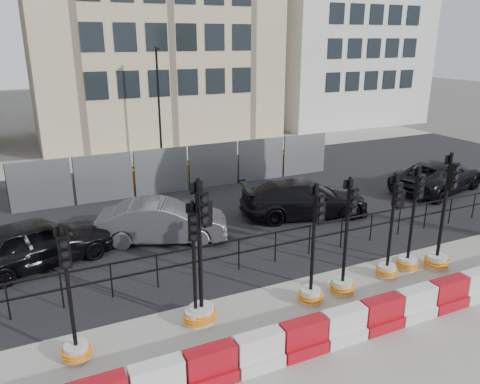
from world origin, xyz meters
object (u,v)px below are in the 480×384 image
traffic_signal_h (439,246)px  car_a (37,243)px  car_c (304,198)px  traffic_signal_a (75,334)px  traffic_signal_d (312,276)px

traffic_signal_h → car_a: traffic_signal_h is taller
car_a → car_c: 9.29m
car_a → traffic_signal_a: bearing=170.0°
traffic_signal_h → traffic_signal_a: bearing=169.8°
traffic_signal_a → traffic_signal_h: 10.01m
traffic_signal_d → car_a: size_ratio=0.69×
traffic_signal_a → car_a: bearing=93.9°
traffic_signal_a → traffic_signal_d: (5.66, -0.19, 0.12)m
traffic_signal_h → car_c: size_ratio=0.67×
traffic_signal_a → traffic_signal_d: size_ratio=0.96×
traffic_signal_a → car_c: (8.82, 5.10, 0.07)m
traffic_signal_d → car_a: bearing=128.5°
traffic_signal_a → traffic_signal_h: size_ratio=0.88×
car_a → traffic_signal_h: bearing=-131.6°
traffic_signal_d → car_c: size_ratio=0.62×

